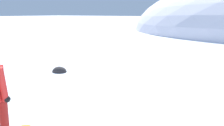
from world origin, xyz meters
TOP-DOWN VIEW (x-y plane):
  - rock_dark at (-3.69, 5.17)m, footprint 0.59×0.50m

SIDE VIEW (x-z plane):
  - rock_dark at x=-3.69m, z-range -0.21..0.21m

